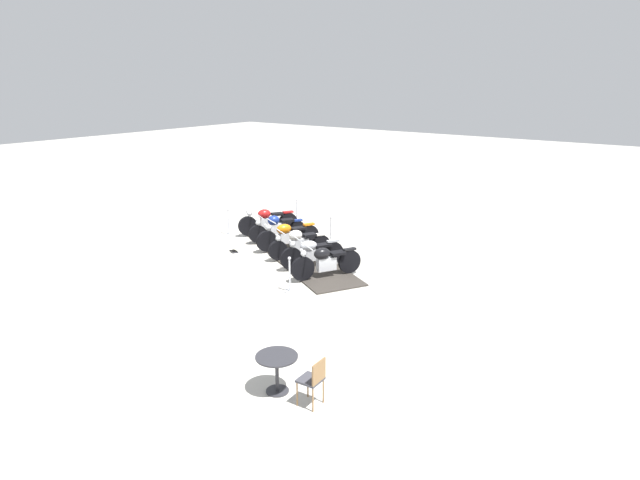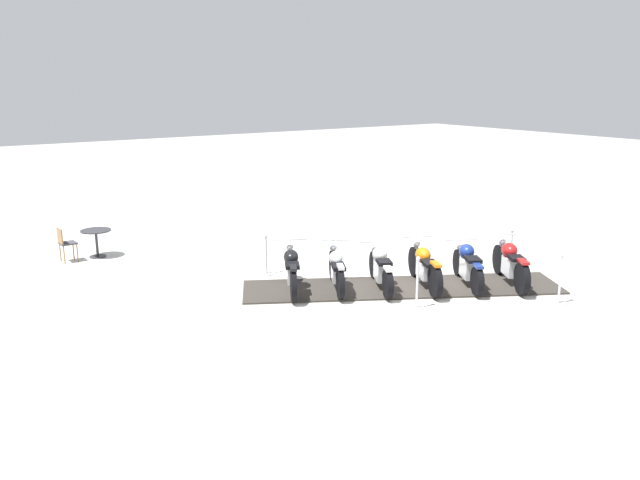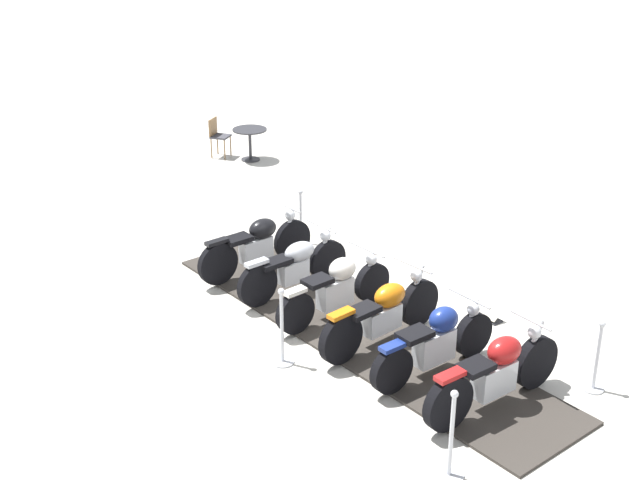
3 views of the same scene
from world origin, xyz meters
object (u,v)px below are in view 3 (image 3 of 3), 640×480
stanchion_right_rear (301,226)px  motorcycle_maroon (496,372)px  motorcycle_chrome (295,265)px  motorcycle_copper (383,312)px  cafe_chair_near_table (218,134)px  motorcycle_navy (436,341)px  info_placard (489,316)px  stanchion_left_mid (282,339)px  cafe_table (250,137)px  stanchion_right_front (596,366)px  motorcycle_black (258,244)px  stanchion_left_front (450,451)px  motorcycle_cream (337,288)px

stanchion_right_rear → motorcycle_maroon: bearing=-132.3°
motorcycle_maroon → motorcycle_chrome: (1.97, 3.58, -0.02)m
motorcycle_copper → stanchion_right_rear: bearing=66.8°
stanchion_right_rear → cafe_chair_near_table: size_ratio=1.11×
motorcycle_copper → motorcycle_navy: bearing=-92.8°
motorcycle_maroon → stanchion_right_rear: bearing=79.3°
motorcycle_copper → motorcycle_chrome: (0.98, 1.79, -0.00)m
motorcycle_copper → stanchion_right_rear: (2.93, 2.51, -0.19)m
info_placard → motorcycle_maroon: bearing=-48.5°
stanchion_left_mid → cafe_table: size_ratio=1.43×
motorcycle_copper → stanchion_right_front: size_ratio=2.08×
motorcycle_chrome → stanchion_right_rear: bearing=49.2°
motorcycle_black → stanchion_right_rear: 1.46m
motorcycle_chrome → stanchion_left_mid: 2.08m
motorcycle_chrome → motorcycle_copper: bearing=-90.1°
stanchion_left_front → cafe_table: stanchion_left_front is taller
motorcycle_navy → stanchion_right_front: stanchion_right_front is taller
stanchion_right_rear → info_placard: stanchion_right_rear is taller
motorcycle_navy → cafe_table: 9.78m
motorcycle_navy → cafe_chair_near_table: motorcycle_navy is taller
motorcycle_navy → stanchion_left_mid: 2.09m
motorcycle_maroon → info_placard: size_ratio=4.73×
motorcycle_copper → cafe_table: 8.83m
motorcycle_chrome → info_placard: 3.12m
motorcycle_maroon → motorcycle_navy: bearing=92.6°
motorcycle_copper → stanchion_left_mid: (-0.99, 1.13, -0.15)m
motorcycle_maroon → stanchion_left_front: bearing=-156.0°
motorcycle_maroon → stanchion_right_front: (0.91, -1.13, -0.17)m
motorcycle_navy → motorcycle_chrome: 3.06m
motorcycle_chrome → motorcycle_black: bearing=89.3°
motorcycle_chrome → stanchion_left_front: 4.85m
motorcycle_copper → motorcycle_black: 3.06m
cafe_table → cafe_chair_near_table: bearing=93.2°
motorcycle_navy → stanchion_right_front: 2.08m
stanchion_right_rear → info_placard: (-1.63, -3.79, -0.27)m
stanchion_right_rear → cafe_chair_near_table: bearing=43.9°
motorcycle_chrome → cafe_chair_near_table: size_ratio=2.07×
motorcycle_cream → cafe_table: size_ratio=2.49×
cafe_table → info_placard: bearing=-129.7°
stanchion_right_rear → stanchion_left_mid: 4.15m
motorcycle_black → stanchion_left_mid: (-2.47, -1.55, -0.16)m
motorcycle_copper → motorcycle_cream: 1.02m
motorcycle_navy → info_placard: 1.89m
stanchion_left_mid → motorcycle_black: bearing=32.1°
stanchion_right_rear → stanchion_right_front: stanchion_right_front is taller
motorcycle_navy → motorcycle_copper: bearing=91.7°
motorcycle_copper → info_placard: (1.30, -1.28, -0.46)m
motorcycle_navy → motorcycle_black: motorcycle_black is taller
info_placard → cafe_chair_near_table: cafe_chair_near_table is taller
motorcycle_copper → motorcycle_cream: (0.50, 0.89, -0.01)m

